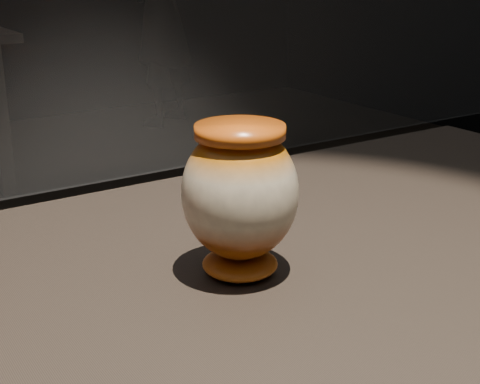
# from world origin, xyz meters

# --- Properties ---
(main_vase) EXTENTS (0.17, 0.17, 0.19)m
(main_vase) POSITION_xyz_m (0.15, 0.01, 1.00)
(main_vase) COLOR #7B350B
(main_vase) RESTS_ON display_plinth
(visitor) EXTENTS (0.77, 0.71, 1.78)m
(visitor) POSITION_xyz_m (2.18, 4.24, 0.89)
(visitor) COLOR black
(visitor) RESTS_ON ground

